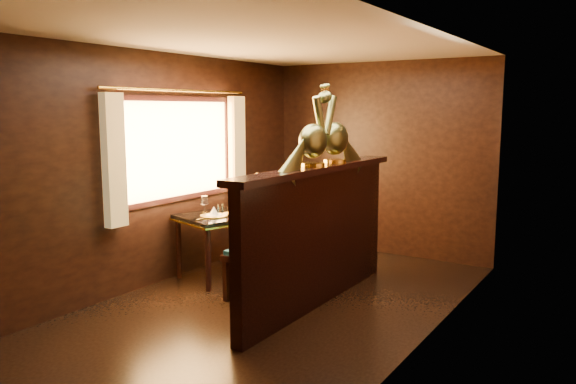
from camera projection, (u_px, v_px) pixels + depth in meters
name	position (u px, v px, depth m)	size (l,w,h in m)	color
ground	(273.00, 306.00, 5.44)	(5.00, 5.00, 0.00)	black
room_shell	(266.00, 143.00, 5.27)	(3.04, 5.04, 2.52)	black
partition	(318.00, 233.00, 5.41)	(0.26, 2.70, 1.36)	black
dining_table	(234.00, 219.00, 6.39)	(1.08, 1.40, 0.93)	black
chair_left	(263.00, 234.00, 5.47)	(0.48, 0.52, 1.31)	black
chair_right	(298.00, 229.00, 6.04)	(0.44, 0.47, 1.18)	black
peacock_left	(313.00, 126.00, 5.17)	(0.24, 0.64, 0.76)	#1A5039
peacock_right	(335.00, 124.00, 5.53)	(0.24, 0.65, 0.77)	#1A5039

